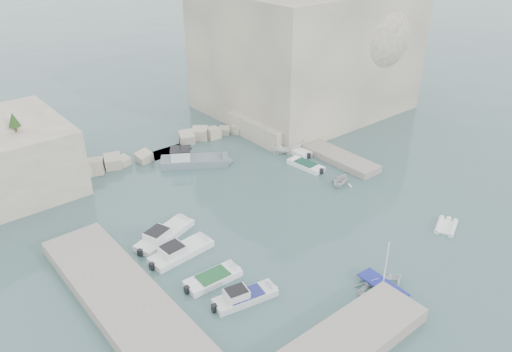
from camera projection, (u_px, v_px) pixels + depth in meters
ground at (297, 228)px, 46.19m from camera, size 400.00×400.00×0.00m
cliff_east at (305, 50)px, 70.72m from camera, size 26.00×22.00×17.00m
cliff_terrace at (275, 125)px, 65.14m from camera, size 8.00×10.00×2.50m
quay_west at (135, 312)px, 35.74m from camera, size 5.00×24.00×1.10m
ledge_east at (321, 150)px, 60.37m from camera, size 3.00×16.00×0.80m
breakwater at (166, 147)px, 60.30m from camera, size 28.00×3.00×1.40m
motorboat_d at (245, 300)px, 37.67m from camera, size 5.64×2.61×1.40m
motorboat_b at (182, 254)px, 42.65m from camera, size 6.34×2.48×1.40m
motorboat_a at (165, 237)px, 44.86m from camera, size 6.98×4.06×1.40m
motorboat_c at (213, 281)px, 39.60m from camera, size 5.08×2.04×0.70m
rowboat at (382, 290)px, 38.70m from camera, size 4.62×3.41×0.92m
inflatable_dinghy at (446, 228)px, 46.20m from camera, size 3.57×2.68×0.44m
tender_east_a at (340, 185)px, 53.44m from camera, size 3.64×3.39×1.57m
tender_east_b at (305, 167)px, 57.08m from camera, size 2.10×4.98×0.70m
tender_east_c at (295, 152)px, 60.68m from camera, size 1.77×4.97×0.70m
tender_east_d at (288, 152)px, 60.64m from camera, size 4.50×2.87×1.63m
work_boat at (195, 164)px, 57.74m from camera, size 8.47×6.68×2.20m
rowboat_mast at (386, 263)px, 37.49m from camera, size 0.10×0.10×4.20m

